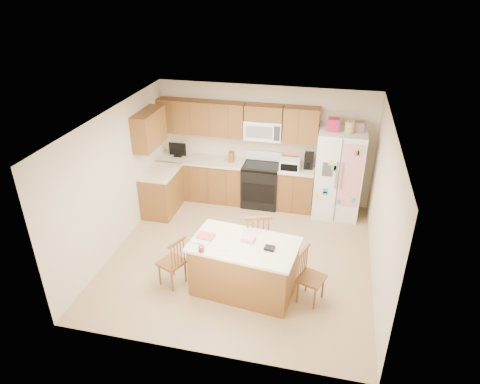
% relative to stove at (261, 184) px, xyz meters
% --- Properties ---
extents(ground, '(4.50, 4.50, 0.00)m').
position_rel_stove_xyz_m(ground, '(0.00, -1.94, -0.47)').
color(ground, '#93785B').
rests_on(ground, ground).
extents(room_shell, '(4.60, 4.60, 2.52)m').
position_rel_stove_xyz_m(room_shell, '(0.00, -1.94, 0.97)').
color(room_shell, beige).
rests_on(room_shell, ground).
extents(cabinetry, '(3.36, 1.56, 2.15)m').
position_rel_stove_xyz_m(cabinetry, '(-0.98, -0.15, 0.44)').
color(cabinetry, brown).
rests_on(cabinetry, ground).
extents(stove, '(0.76, 0.65, 1.13)m').
position_rel_stove_xyz_m(stove, '(0.00, 0.00, 0.00)').
color(stove, black).
rests_on(stove, ground).
extents(refrigerator, '(0.90, 0.79, 2.04)m').
position_rel_stove_xyz_m(refrigerator, '(1.57, -0.06, 0.45)').
color(refrigerator, white).
rests_on(refrigerator, ground).
extents(island, '(1.71, 1.13, 0.97)m').
position_rel_stove_xyz_m(island, '(0.25, -2.82, -0.03)').
color(island, brown).
rests_on(island, ground).
extents(windsor_chair_left, '(0.48, 0.49, 0.88)m').
position_rel_stove_xyz_m(windsor_chair_left, '(-0.89, -2.93, -0.06)').
color(windsor_chair_left, brown).
rests_on(windsor_chair_left, ground).
extents(windsor_chair_back, '(0.58, 0.57, 1.08)m').
position_rel_stove_xyz_m(windsor_chair_back, '(0.32, -2.18, 0.04)').
color(windsor_chair_back, brown).
rests_on(windsor_chair_back, ground).
extents(windsor_chair_right, '(0.48, 0.49, 0.90)m').
position_rel_stove_xyz_m(windsor_chair_right, '(1.27, -2.82, -0.05)').
color(windsor_chair_right, brown).
rests_on(windsor_chair_right, ground).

